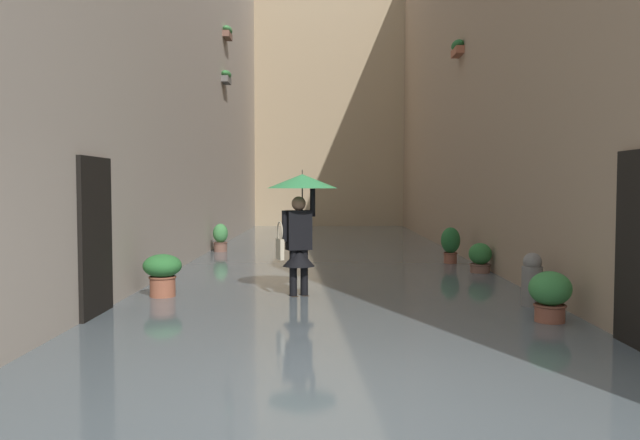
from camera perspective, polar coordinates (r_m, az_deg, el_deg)
The scene contains 12 objects.
ground_plane at distance 16.33m, azimuth 0.97°, elevation -3.35°, with size 60.00×60.00×0.00m, color gray.
flood_water at distance 16.33m, azimuth 0.97°, elevation -3.18°, with size 7.19×28.49×0.10m, color #515B60.
building_facade_left at distance 17.16m, azimuth 15.31°, elevation 15.23°, with size 2.04×26.49×10.95m.
building_facade_right at distance 17.27m, azimuth -13.41°, elevation 17.52°, with size 2.04×26.49×12.32m.
building_facade_far at distance 28.60m, azimuth 0.82°, elevation 10.13°, with size 9.99×1.80×10.71m, color tan.
person_wading at distance 9.97m, azimuth -1.75°, elevation 1.18°, with size 1.10×1.10×2.07m.
potted_plant_far_left at distance 13.11m, azimuth 14.09°, elevation -3.42°, with size 0.45×0.45×0.69m.
potted_plant_mid_right at distance 10.25m, azimuth -13.87°, elevation -4.67°, with size 0.60×0.60×0.76m.
potted_plant_near_left at distance 14.52m, azimuth 11.56°, elevation -2.16°, with size 0.42×0.42×0.90m.
potted_plant_mid_left at distance 8.64m, azimuth 19.83°, elevation -6.41°, with size 0.53×0.53×0.74m.
potted_plant_far_right at distance 16.95m, azimuth -8.87°, elevation -1.66°, with size 0.39×0.39×0.83m.
mooring_bollard at distance 9.67m, azimuth 18.38°, elevation -5.34°, with size 0.29×0.29×0.87m.
Camera 1 is at (0.11, 4.99, 1.81)m, focal length 35.88 mm.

